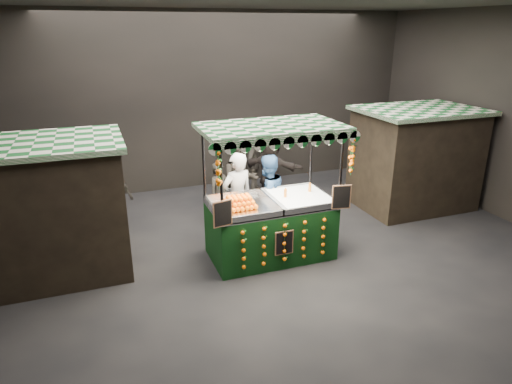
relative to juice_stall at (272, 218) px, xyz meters
name	(u,v)px	position (x,y,z in m)	size (l,w,h in m)	color
ground	(281,256)	(0.19, -0.09, -0.86)	(12.00, 12.00, 0.00)	black
market_hall	(285,93)	(0.19, -0.09, 2.52)	(12.10, 10.10, 5.05)	black
neighbour_stall_left	(46,209)	(-4.21, 0.91, 0.45)	(3.00, 2.20, 2.60)	black
neighbour_stall_right	(415,158)	(4.59, 1.41, 0.45)	(3.00, 2.20, 2.60)	black
juice_stall	(272,218)	(0.00, 0.00, 0.00)	(2.86, 1.68, 2.77)	black
vendor_grey	(237,198)	(-0.43, 0.95, 0.16)	(0.84, 0.65, 2.04)	gray
vendor_blue	(267,196)	(0.28, 0.95, 0.10)	(1.11, 0.98, 1.91)	navy
shopper_0	(220,194)	(-0.55, 1.94, -0.09)	(0.66, 0.56, 1.54)	black
shopper_1	(240,181)	(0.04, 2.18, 0.09)	(0.98, 0.79, 1.91)	black
shopper_2	(115,196)	(-2.92, 2.55, -0.03)	(1.01, 0.92, 1.65)	#2B2723
shopper_3	(257,158)	(1.13, 3.90, 0.11)	(1.33, 1.43, 1.94)	#2A2622
shopper_4	(73,184)	(-3.83, 3.55, 0.03)	(1.02, 1.01, 1.78)	#2D2625
shopper_5	(271,169)	(1.15, 2.93, 0.07)	(1.66, 1.54, 1.86)	#292321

